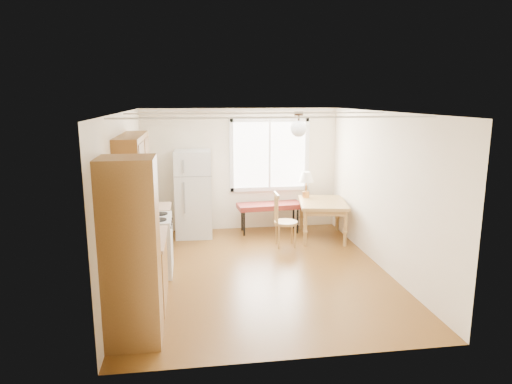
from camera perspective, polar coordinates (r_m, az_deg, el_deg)
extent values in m
cube|color=#512F10|center=(7.35, 0.35, -9.92)|extent=(4.60, 5.60, 0.12)
cube|color=white|center=(6.83, 0.38, 9.96)|extent=(4.60, 5.60, 0.12)
cube|color=#F2E3C2|center=(9.42, -1.94, 2.81)|extent=(4.60, 0.10, 2.50)
cube|color=#F2E3C2|center=(4.61, 5.09, -6.81)|extent=(4.60, 0.10, 2.50)
cube|color=#F2E3C2|center=(6.97, -16.11, -0.83)|extent=(0.10, 5.60, 2.50)
cube|color=#F2E3C2|center=(7.54, 15.56, 0.13)|extent=(0.10, 5.60, 2.50)
cube|color=brown|center=(5.22, -15.35, -7.29)|extent=(0.60, 0.60, 2.10)
cube|color=brown|center=(6.36, -13.98, -9.65)|extent=(0.60, 1.10, 0.86)
cube|color=tan|center=(6.21, -14.09, -5.78)|extent=(0.62, 1.14, 0.04)
cube|color=silver|center=(7.34, -13.02, -6.53)|extent=(0.65, 0.76, 0.90)
cube|color=brown|center=(8.06, -12.78, -5.01)|extent=(0.60, 0.60, 0.86)
cube|color=brown|center=(6.70, -15.17, 3.94)|extent=(0.33, 1.60, 0.70)
cube|color=white|center=(9.45, 1.69, 4.68)|extent=(1.50, 0.02, 1.35)
cylinder|color=black|center=(7.36, 5.37, 9.73)|extent=(0.14, 0.14, 0.06)
cylinder|color=black|center=(7.36, 5.36, 8.95)|extent=(0.03, 0.03, 0.16)
sphere|color=white|center=(7.37, 5.33, 7.86)|extent=(0.26, 0.26, 0.26)
cube|color=silver|center=(9.06, -7.83, -0.20)|extent=(0.73, 0.73, 1.71)
cube|color=gray|center=(8.64, -7.88, 1.93)|extent=(0.70, 0.02, 0.02)
cube|color=gray|center=(8.67, -9.00, 0.37)|extent=(0.03, 0.03, 1.02)
cube|color=maroon|center=(9.27, 1.71, -1.75)|extent=(1.34, 0.59, 0.10)
cylinder|color=black|center=(9.10, -1.50, -3.96)|extent=(0.04, 0.04, 0.50)
cylinder|color=black|center=(9.28, 5.21, -3.68)|extent=(0.04, 0.04, 0.50)
cylinder|color=black|center=(9.45, -1.76, -3.37)|extent=(0.04, 0.04, 0.50)
cylinder|color=black|center=(9.63, 4.71, -3.12)|extent=(0.04, 0.04, 0.50)
cube|color=olive|center=(8.95, 8.33, -1.35)|extent=(1.07, 1.31, 0.06)
cube|color=olive|center=(8.97, 8.32, -1.85)|extent=(0.95, 1.19, 0.10)
cylinder|color=olive|center=(8.51, 6.17, -4.53)|extent=(0.07, 0.07, 0.67)
cylinder|color=olive|center=(8.60, 11.10, -4.51)|extent=(0.07, 0.07, 0.67)
cylinder|color=olive|center=(9.50, 5.70, -2.79)|extent=(0.07, 0.07, 0.67)
cylinder|color=olive|center=(9.59, 10.11, -2.79)|extent=(0.07, 0.07, 0.67)
cylinder|color=olive|center=(8.44, 3.74, -3.84)|extent=(0.44, 0.44, 0.05)
cylinder|color=olive|center=(8.34, 2.90, -5.63)|extent=(0.04, 0.04, 0.45)
cylinder|color=olive|center=(8.39, 4.92, -5.54)|extent=(0.04, 0.04, 0.45)
cylinder|color=olive|center=(8.62, 2.55, -5.05)|extent=(0.04, 0.04, 0.45)
cylinder|color=olive|center=(8.67, 4.50, -4.96)|extent=(0.04, 0.04, 0.45)
cylinder|color=#CB8C41|center=(9.25, 6.25, -0.31)|extent=(0.14, 0.14, 0.12)
cylinder|color=#CB8C41|center=(9.21, 6.27, 0.67)|extent=(0.02, 0.02, 0.20)
cone|color=white|center=(9.18, 6.30, 1.90)|extent=(0.30, 0.30, 0.20)
cube|color=black|center=(6.34, -14.26, -4.90)|extent=(0.17, 0.20, 0.07)
cube|color=black|center=(6.22, -14.41, -3.67)|extent=(0.16, 0.06, 0.25)
cylinder|color=black|center=(6.36, -14.26, -4.00)|extent=(0.13, 0.13, 0.11)
cylinder|color=red|center=(6.63, -14.87, -3.82)|extent=(0.11, 0.11, 0.16)
sphere|color=red|center=(6.60, -14.92, -2.92)|extent=(0.06, 0.06, 0.06)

